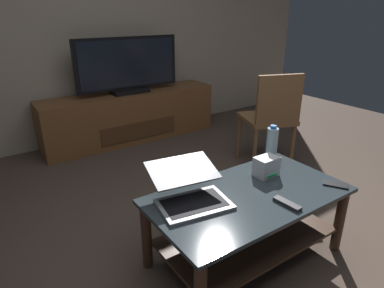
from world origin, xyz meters
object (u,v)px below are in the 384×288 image
at_px(laptop, 189,190).
at_px(router_box, 266,166).
at_px(television, 128,67).
at_px(water_bottle_near, 272,147).
at_px(coffee_table, 247,214).
at_px(cell_phone, 336,184).
at_px(dining_chair, 271,115).
at_px(media_cabinet, 131,116).
at_px(tv_remote, 287,204).

bearing_deg(laptop, router_box, -2.62).
bearing_deg(television, laptop, -106.09).
relative_size(laptop, water_bottle_near, 1.66).
distance_m(coffee_table, water_bottle_near, 0.51).
distance_m(coffee_table, cell_phone, 0.56).
xyz_separation_m(dining_chair, laptop, (-1.36, -0.69, -0.01)).
distance_m(television, water_bottle_near, 2.05).
height_order(television, laptop, television).
bearing_deg(media_cabinet, tv_remote, -94.63).
height_order(dining_chair, water_bottle_near, dining_chair).
bearing_deg(dining_chair, media_cabinet, 118.08).
xyz_separation_m(television, cell_phone, (0.21, -2.44, -0.39)).
height_order(router_box, water_bottle_near, water_bottle_near).
bearing_deg(tv_remote, water_bottle_near, 49.56).
relative_size(coffee_table, cell_phone, 8.23).
distance_m(coffee_table, laptop, 0.40).
distance_m(television, dining_chair, 1.63).
bearing_deg(laptop, television, 73.91).
height_order(coffee_table, tv_remote, tv_remote).
xyz_separation_m(coffee_table, cell_phone, (0.50, -0.22, 0.14)).
distance_m(laptop, tv_remote, 0.53).
relative_size(television, water_bottle_near, 4.16).
xyz_separation_m(router_box, cell_phone, (0.25, -0.33, -0.06)).
xyz_separation_m(water_bottle_near, tv_remote, (-0.29, -0.40, -0.12)).
relative_size(laptop, cell_phone, 3.31).
height_order(coffee_table, cell_phone, cell_phone).
xyz_separation_m(coffee_table, water_bottle_near, (0.38, 0.20, 0.27)).
bearing_deg(cell_phone, router_box, 96.21).
height_order(coffee_table, router_box, router_box).
xyz_separation_m(router_box, tv_remote, (-0.16, -0.31, -0.05)).
bearing_deg(tv_remote, dining_chair, 42.62).
relative_size(media_cabinet, water_bottle_near, 7.12).
xyz_separation_m(coffee_table, laptop, (-0.32, 0.13, 0.20)).
relative_size(router_box, water_bottle_near, 0.52).
xyz_separation_m(water_bottle_near, cell_phone, (0.12, -0.42, -0.13)).
relative_size(media_cabinet, television, 1.71).
xyz_separation_m(router_box, water_bottle_near, (0.14, 0.09, 0.07)).
bearing_deg(coffee_table, dining_chair, 38.30).
xyz_separation_m(media_cabinet, router_box, (-0.04, -2.14, 0.23)).
relative_size(coffee_table, television, 0.99).
bearing_deg(coffee_table, laptop, 157.23).
xyz_separation_m(dining_chair, tv_remote, (-0.96, -1.03, -0.06)).
distance_m(router_box, tv_remote, 0.35).
relative_size(laptop, router_box, 3.19).
distance_m(dining_chair, cell_phone, 1.18).
xyz_separation_m(media_cabinet, tv_remote, (-0.20, -2.45, 0.18)).
distance_m(coffee_table, dining_chair, 1.35).
distance_m(television, router_box, 2.15).
xyz_separation_m(television, dining_chair, (0.76, -1.40, -0.32)).
distance_m(dining_chair, router_box, 1.07).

